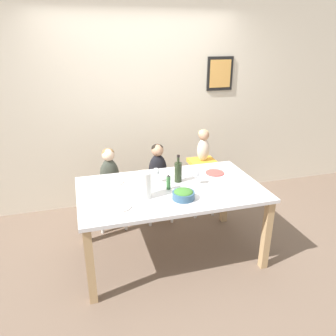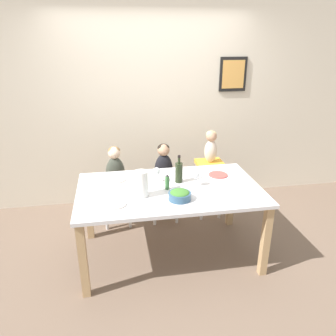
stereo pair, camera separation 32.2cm
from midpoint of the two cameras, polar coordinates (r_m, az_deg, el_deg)
The scene contains 18 objects.
ground_plane at distance 3.63m, azimuth 2.85°, elevation -14.72°, with size 14.00×14.00×0.00m, color #705B4C.
wall_back at distance 4.35m, azimuth -0.85°, elevation 11.16°, with size 10.00×0.09×2.70m.
dining_table at distance 3.26m, azimuth 3.08°, elevation -4.94°, with size 1.79×1.05×0.78m.
chair_far_left at distance 4.00m, azimuth -6.63°, elevation -4.67°, with size 0.38×0.37×0.46m.
chair_far_center at distance 4.06m, azimuth 1.53°, elevation -4.07°, with size 0.38×0.37×0.46m.
chair_right_highchair at distance 4.14m, azimuth 9.46°, elevation -1.26°, with size 0.33×0.31×0.73m.
person_child_left at distance 3.86m, azimuth -6.85°, elevation -0.03°, with size 0.22×0.16×0.53m.
person_child_center at distance 3.92m, azimuth 1.58°, elevation 0.52°, with size 0.22×0.16×0.53m.
person_baby_right at distance 4.00m, azimuth 9.80°, elevation 4.00°, with size 0.16×0.13×0.40m.
wine_bottle at distance 3.31m, azimuth 4.70°, elevation -0.74°, with size 0.08×0.08×0.29m.
paper_towel_roll at distance 3.00m, azimuth -1.59°, elevation -2.86°, with size 0.12×0.12×0.25m.
wine_glass_near at distance 3.25m, azimuth 7.74°, elevation -1.28°, with size 0.07×0.07×0.16m.
wine_glass_far at distance 3.30m, azimuth 0.80°, elevation -0.70°, with size 0.07×0.07×0.16m.
salad_bowl_large at distance 2.99m, azimuth 5.15°, elevation -4.76°, with size 0.21×0.21×0.09m.
dinner_plate_front_left at distance 2.92m, azimuth -6.10°, elevation -6.35°, with size 0.20×0.20×0.01m.
dinner_plate_back_left at distance 3.41m, azimuth -6.42°, elevation -2.07°, with size 0.20×0.20×0.01m.
dinner_plate_back_right at distance 3.57m, azimuth 11.30°, elevation -1.23°, with size 0.20×0.20×0.01m.
condiment_bottle_hot_sauce at distance 3.17m, azimuth 2.79°, elevation -2.54°, with size 0.04×0.04×0.16m.
Camera 2 is at (-0.52, -2.87, 2.16)m, focal length 35.00 mm.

